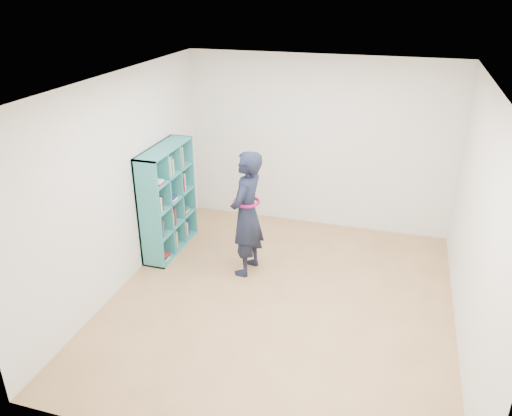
% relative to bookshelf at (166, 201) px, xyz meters
% --- Properties ---
extents(floor, '(4.50, 4.50, 0.00)m').
position_rel_bookshelf_xyz_m(floor, '(1.85, -0.82, -0.74)').
color(floor, '#966E44').
rests_on(floor, ground).
extents(ceiling, '(4.50, 4.50, 0.00)m').
position_rel_bookshelf_xyz_m(ceiling, '(1.85, -0.82, 1.86)').
color(ceiling, white).
rests_on(ceiling, wall_back).
extents(wall_left, '(0.02, 4.50, 2.60)m').
position_rel_bookshelf_xyz_m(wall_left, '(-0.15, -0.82, 0.56)').
color(wall_left, silver).
rests_on(wall_left, floor).
extents(wall_right, '(0.02, 4.50, 2.60)m').
position_rel_bookshelf_xyz_m(wall_right, '(3.85, -0.82, 0.56)').
color(wall_right, silver).
rests_on(wall_right, floor).
extents(wall_back, '(4.00, 0.02, 2.60)m').
position_rel_bookshelf_xyz_m(wall_back, '(1.85, 1.43, 0.56)').
color(wall_back, silver).
rests_on(wall_back, floor).
extents(wall_front, '(4.00, 0.02, 2.60)m').
position_rel_bookshelf_xyz_m(wall_front, '(1.85, -3.07, 0.56)').
color(wall_front, silver).
rests_on(wall_front, floor).
extents(bookshelf, '(0.33, 1.14, 1.52)m').
position_rel_bookshelf_xyz_m(bookshelf, '(0.00, 0.00, 0.00)').
color(bookshelf, '#28757D').
rests_on(bookshelf, floor).
extents(person, '(0.47, 0.65, 1.66)m').
position_rel_bookshelf_xyz_m(person, '(1.26, -0.26, 0.10)').
color(person, black).
rests_on(person, floor).
extents(smartphone, '(0.02, 0.09, 0.13)m').
position_rel_bookshelf_xyz_m(smartphone, '(1.14, -0.16, 0.20)').
color(smartphone, silver).
rests_on(smartphone, person).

